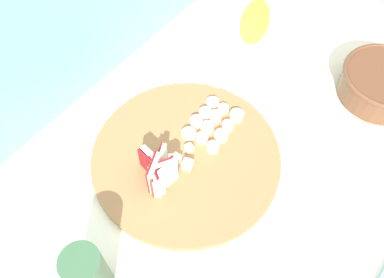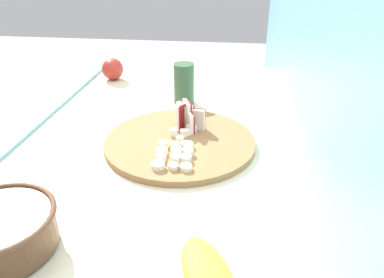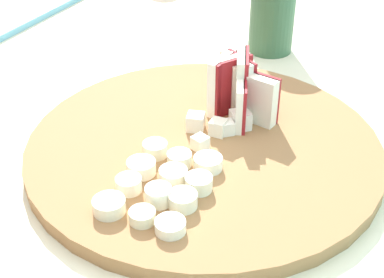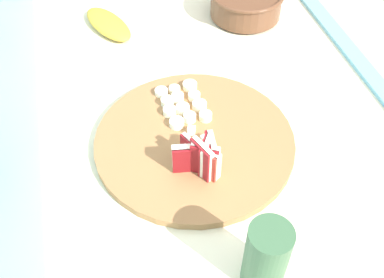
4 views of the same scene
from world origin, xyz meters
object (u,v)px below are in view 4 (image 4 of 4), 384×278
(apple_dice_pile, at_px, (194,144))
(banana_peel, at_px, (108,24))
(cutting_board, at_px, (194,141))
(apple_wedge_fan, at_px, (201,158))
(banana_slice_rows, at_px, (183,104))
(ceramic_bowl, at_px, (246,2))
(small_jar, at_px, (266,257))

(apple_dice_pile, bearing_deg, banana_peel, 12.91)
(cutting_board, xyz_separation_m, banana_peel, (0.41, 0.10, 0.01))
(cutting_board, height_order, apple_dice_pile, apple_dice_pile)
(cutting_board, height_order, apple_wedge_fan, apple_wedge_fan)
(apple_wedge_fan, xyz_separation_m, banana_slice_rows, (0.16, -0.01, -0.02))
(ceramic_bowl, distance_m, small_jar, 0.69)
(banana_slice_rows, relative_size, banana_peel, 0.74)
(banana_peel, height_order, small_jar, small_jar)
(apple_wedge_fan, bearing_deg, ceramic_bowl, -27.42)
(banana_peel, bearing_deg, ceramic_bowl, -95.02)
(cutting_board, distance_m, apple_dice_pile, 0.03)
(apple_wedge_fan, xyz_separation_m, apple_dice_pile, (0.05, -0.00, -0.02))
(banana_slice_rows, bearing_deg, banana_peel, 17.94)
(small_jar, bearing_deg, apple_dice_pile, 7.87)
(apple_dice_pile, distance_m, ceramic_bowl, 0.46)
(apple_dice_pile, bearing_deg, apple_wedge_fan, 178.79)
(banana_slice_rows, xyz_separation_m, banana_peel, (0.32, 0.10, -0.01))
(cutting_board, bearing_deg, banana_slice_rows, 0.36)
(cutting_board, height_order, banana_peel, banana_peel)
(ceramic_bowl, bearing_deg, cutting_board, 149.15)
(banana_slice_rows, bearing_deg, small_jar, -175.35)
(banana_slice_rows, distance_m, banana_peel, 0.34)
(apple_wedge_fan, height_order, small_jar, small_jar)
(apple_dice_pile, xyz_separation_m, small_jar, (-0.25, -0.04, 0.04))
(cutting_board, relative_size, small_jar, 3.00)
(banana_peel, bearing_deg, apple_wedge_fan, -168.52)
(apple_wedge_fan, relative_size, banana_peel, 0.48)
(ceramic_bowl, bearing_deg, banana_slice_rows, 142.19)
(cutting_board, relative_size, apple_wedge_fan, 4.53)
(banana_slice_rows, distance_m, ceramic_bowl, 0.37)
(apple_dice_pile, height_order, small_jar, small_jar)
(apple_wedge_fan, distance_m, apple_dice_pile, 0.05)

